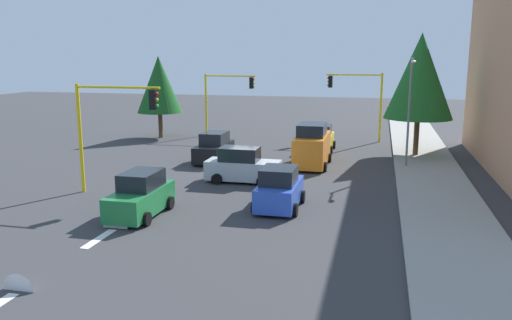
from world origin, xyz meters
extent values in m
plane|color=#353538|center=(0.00, 0.00, 0.00)|extent=(120.00, 120.00, 0.00)
cube|color=gray|center=(-5.00, 10.50, 0.07)|extent=(80.00, 4.00, 0.15)
cube|color=silver|center=(12.30, -3.00, 0.01)|extent=(2.20, 0.36, 0.01)
cone|color=silver|center=(11.00, -3.00, 0.01)|extent=(0.01, 1.10, 1.10)
cone|color=silver|center=(17.00, -3.00, 0.01)|extent=(0.01, 1.10, 1.10)
cylinder|color=yellow|center=(-14.00, -7.50, 2.71)|extent=(0.18, 0.18, 5.43)
cylinder|color=yellow|center=(-14.00, -5.25, 5.28)|extent=(0.12, 4.50, 0.12)
cube|color=black|center=(-14.00, -3.36, 4.70)|extent=(0.36, 0.32, 0.96)
sphere|color=red|center=(-14.00, -3.18, 5.00)|extent=(0.18, 0.18, 0.18)
sphere|color=yellow|center=(-14.00, -3.18, 4.70)|extent=(0.18, 0.18, 0.18)
sphere|color=green|center=(-14.00, -3.18, 4.40)|extent=(0.18, 0.18, 0.18)
cylinder|color=yellow|center=(6.00, -7.50, 2.81)|extent=(0.18, 0.18, 5.62)
cylinder|color=yellow|center=(6.00, -5.25, 5.47)|extent=(0.12, 4.50, 0.12)
cube|color=black|center=(6.00, -3.36, 4.89)|extent=(0.36, 0.32, 0.96)
sphere|color=red|center=(6.00, -3.18, 5.19)|extent=(0.18, 0.18, 0.18)
sphere|color=yellow|center=(6.00, -3.18, 4.89)|extent=(0.18, 0.18, 0.18)
sphere|color=green|center=(6.00, -3.18, 4.59)|extent=(0.18, 0.18, 0.18)
cylinder|color=yellow|center=(-14.00, 7.50, 2.81)|extent=(0.18, 0.18, 5.61)
cylinder|color=yellow|center=(-14.00, 5.25, 5.46)|extent=(0.12, 4.50, 0.12)
cube|color=black|center=(-14.00, 3.36, 4.88)|extent=(0.36, 0.32, 0.96)
sphere|color=red|center=(-14.00, 3.18, 5.18)|extent=(0.18, 0.18, 0.18)
sphere|color=yellow|center=(-14.00, 3.18, 4.88)|extent=(0.18, 0.18, 0.18)
sphere|color=green|center=(-14.00, 3.18, 4.58)|extent=(0.18, 0.18, 0.18)
cylinder|color=slate|center=(-4.00, 9.20, 3.50)|extent=(0.14, 0.14, 7.00)
cylinder|color=slate|center=(-3.10, 9.20, 6.80)|extent=(1.80, 0.10, 0.10)
ellipsoid|color=silver|center=(-2.20, 9.20, 6.65)|extent=(0.56, 0.28, 0.20)
cylinder|color=brown|center=(-8.00, 10.00, 1.46)|extent=(0.36, 0.36, 2.91)
cone|color=#1E6023|center=(-8.00, 10.00, 5.63)|extent=(4.66, 4.66, 5.83)
cylinder|color=brown|center=(-12.00, -11.00, 1.20)|extent=(0.36, 0.36, 2.39)
cone|color=#19511E|center=(-12.00, -11.00, 4.58)|extent=(3.83, 3.83, 4.78)
cube|color=orange|center=(-3.23, 3.30, 1.09)|extent=(4.80, 1.90, 1.85)
cube|color=black|center=(-2.99, 3.30, 2.40)|extent=(2.50, 1.67, 0.76)
cylinder|color=black|center=(-4.72, 2.29, 0.30)|extent=(0.60, 0.20, 0.60)
cylinder|color=black|center=(-4.72, 4.31, 0.30)|extent=(0.60, 0.20, 0.60)
cylinder|color=black|center=(-1.74, 2.29, 0.30)|extent=(0.60, 0.20, 0.60)
cylinder|color=black|center=(-1.74, 4.31, 0.30)|extent=(0.60, 0.20, 0.60)
cube|color=blue|center=(6.55, 3.04, 0.69)|extent=(3.64, 1.75, 1.05)
cube|color=black|center=(6.73, 3.04, 1.60)|extent=(1.89, 1.54, 0.76)
cylinder|color=black|center=(5.42, 2.11, 0.30)|extent=(0.60, 0.20, 0.60)
cylinder|color=black|center=(5.42, 3.98, 0.30)|extent=(0.60, 0.20, 0.60)
cylinder|color=black|center=(7.67, 2.11, 0.30)|extent=(0.60, 0.20, 0.60)
cylinder|color=black|center=(7.67, 3.98, 0.30)|extent=(0.60, 0.20, 0.60)
cube|color=#1E7238|center=(9.16, -2.73, 0.69)|extent=(4.06, 1.64, 1.05)
cube|color=black|center=(8.96, -2.73, 1.60)|extent=(2.11, 1.44, 0.76)
cylinder|color=black|center=(10.42, -1.85, 0.30)|extent=(0.60, 0.20, 0.60)
cylinder|color=black|center=(10.42, -3.61, 0.30)|extent=(0.60, 0.20, 0.60)
cylinder|color=black|center=(7.90, -1.85, 0.30)|extent=(0.60, 0.20, 0.60)
cylinder|color=black|center=(7.90, -3.61, 0.30)|extent=(0.60, 0.20, 0.60)
cube|color=#B2B5BA|center=(2.00, 0.10, 0.69)|extent=(1.66, 4.14, 1.05)
cube|color=black|center=(2.00, -0.11, 1.60)|extent=(1.46, 2.15, 0.76)
cylinder|color=black|center=(1.11, 1.38, 0.30)|extent=(0.20, 0.60, 0.60)
cylinder|color=black|center=(2.89, 1.38, 0.30)|extent=(0.20, 0.60, 0.60)
cylinder|color=black|center=(1.11, -1.18, 0.30)|extent=(0.20, 0.60, 0.60)
cylinder|color=black|center=(2.89, -1.18, 0.30)|extent=(0.20, 0.60, 0.60)
cube|color=black|center=(-3.03, -3.26, 0.69)|extent=(4.08, 1.72, 1.05)
cube|color=black|center=(-3.24, -3.26, 1.60)|extent=(2.12, 1.51, 0.76)
cylinder|color=black|center=(-1.77, -2.34, 0.30)|extent=(0.60, 0.20, 0.60)
cylinder|color=black|center=(-1.77, -4.18, 0.30)|extent=(0.60, 0.20, 0.60)
cylinder|color=black|center=(-4.30, -2.34, 0.30)|extent=(0.60, 0.20, 0.60)
cylinder|color=black|center=(-4.30, -4.18, 0.30)|extent=(0.60, 0.20, 0.60)
cube|color=yellow|center=(-8.79, 3.26, 0.69)|extent=(3.83, 1.64, 1.05)
cube|color=black|center=(-8.60, 3.26, 1.60)|extent=(1.99, 1.44, 0.76)
cylinder|color=black|center=(-9.97, 2.38, 0.30)|extent=(0.60, 0.20, 0.60)
cylinder|color=black|center=(-9.97, 4.14, 0.30)|extent=(0.60, 0.20, 0.60)
cylinder|color=black|center=(-7.60, 2.38, 0.30)|extent=(0.60, 0.20, 0.60)
cylinder|color=black|center=(-7.60, 4.14, 0.30)|extent=(0.60, 0.20, 0.60)
camera|label=1|loc=(29.61, 7.41, 7.02)|focal=36.52mm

